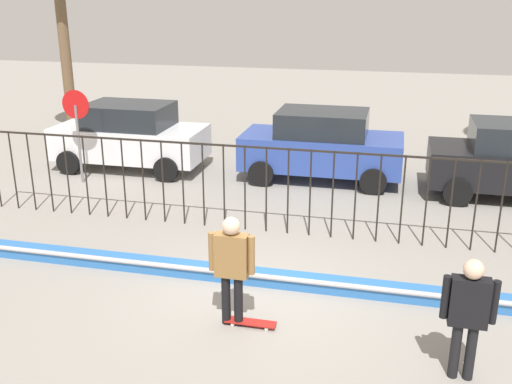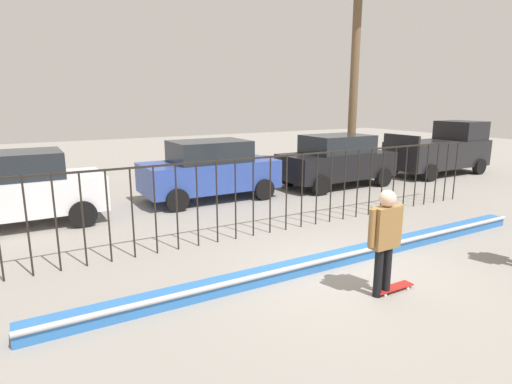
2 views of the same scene
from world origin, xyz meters
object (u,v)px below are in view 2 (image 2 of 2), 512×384
Objects in this scene: parked_car_white at (13,189)px; pickup_truck at (441,150)px; skateboarder at (385,233)px; skateboard at (393,288)px; parked_car_blue at (210,170)px; parked_car_black at (337,160)px.

pickup_truck is (16.10, -0.38, 0.06)m from parked_car_white.
skateboarder is 1.05m from skateboard.
parked_car_white is (-5.44, 7.48, 0.91)m from skateboard.
skateboard is 0.19× the size of parked_car_blue.
parked_car_black reaches higher than skateboard.
parked_car_blue reaches higher than skateboarder.
pickup_truck reaches higher than parked_car_black.
parked_car_blue is 10.61m from pickup_truck.
skateboard is 7.78m from parked_car_blue.
parked_car_white is 1.00× the size of parked_car_blue.
parked_car_blue is at bearing 78.59° from skateboard.
skateboard is at bearing -122.92° from parked_car_black.
skateboarder is 9.09m from parked_car_white.
parked_car_white is 16.10m from pickup_truck.
parked_car_blue is 4.95m from parked_car_black.
parked_car_white is at bearing 121.06° from skateboarder.
skateboarder reaches higher than skateboard.
parked_car_blue and parked_car_black have the same top height.
skateboarder is at bearing -124.42° from parked_car_black.
parked_car_white is at bearing -179.46° from parked_car_black.
skateboard is 0.19× the size of parked_car_black.
pickup_truck is at bearing 22.77° from skateboard.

